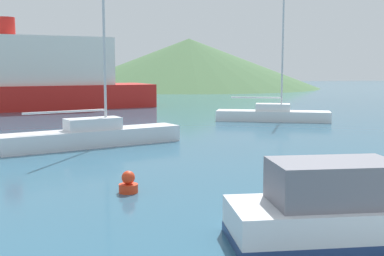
% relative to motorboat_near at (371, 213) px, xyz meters
% --- Properties ---
extents(motorboat_near, '(6.20, 2.60, 2.20)m').
position_rel_motorboat_near_xyz_m(motorboat_near, '(0.00, 0.00, 0.00)').
color(motorboat_near, silver).
rests_on(motorboat_near, ground_plane).
extents(sailboat_inner, '(8.53, 4.08, 8.09)m').
position_rel_motorboat_near_xyz_m(sailboat_inner, '(-5.03, 14.00, -0.04)').
color(sailboat_inner, silver).
rests_on(sailboat_inner, ground_plane).
extents(sailboat_outer, '(7.72, 4.75, 8.42)m').
position_rel_motorboat_near_xyz_m(sailboat_outer, '(7.54, 21.93, -0.08)').
color(sailboat_outer, white).
rests_on(sailboat_outer, ground_plane).
extents(ferry_distant, '(26.09, 11.01, 7.98)m').
position_rel_motorboat_near_xyz_m(ferry_distant, '(-11.09, 36.28, 2.27)').
color(ferry_distant, red).
rests_on(ferry_distant, ground_plane).
extents(buoy_marker, '(0.56, 0.56, 0.65)m').
position_rel_motorboat_near_xyz_m(buoy_marker, '(-4.51, 5.11, -0.28)').
color(buoy_marker, red).
rests_on(buoy_marker, ground_plane).
extents(hill_central, '(48.24, 48.24, 9.16)m').
position_rel_motorboat_near_xyz_m(hill_central, '(16.22, 79.73, 4.03)').
color(hill_central, '#476B42').
rests_on(hill_central, ground_plane).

